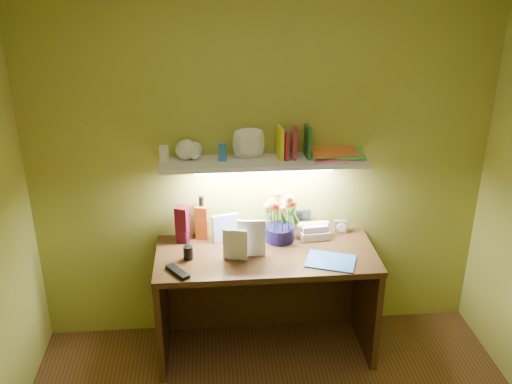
% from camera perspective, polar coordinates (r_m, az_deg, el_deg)
% --- Properties ---
extents(desk, '(1.40, 0.60, 0.75)m').
position_cam_1_polar(desk, '(3.84, 0.99, -11.00)').
color(desk, '#36190E').
rests_on(desk, ground).
extents(flower_bouquet, '(0.25, 0.25, 0.34)m').
position_cam_1_polar(flower_bouquet, '(3.72, 2.42, -2.45)').
color(flower_bouquet, '#0C0935').
rests_on(flower_bouquet, desk).
extents(telephone, '(0.20, 0.16, 0.11)m').
position_cam_1_polar(telephone, '(3.82, 5.78, -3.75)').
color(telephone, '#F5E5CE').
rests_on(telephone, desk).
extents(desk_clock, '(0.09, 0.05, 0.09)m').
position_cam_1_polar(desk_clock, '(3.92, 8.47, -3.40)').
color(desk_clock, silver).
rests_on(desk_clock, desk).
extents(whisky_bottle, '(0.09, 0.09, 0.30)m').
position_cam_1_polar(whisky_bottle, '(3.77, -5.43, -2.53)').
color(whisky_bottle, '#B04411').
rests_on(whisky_bottle, desk).
extents(whisky_box, '(0.10, 0.10, 0.25)m').
position_cam_1_polar(whisky_box, '(3.76, -7.34, -3.19)').
color(whisky_box, '#510B19').
rests_on(whisky_box, desk).
extents(pen_cup, '(0.08, 0.08, 0.15)m').
position_cam_1_polar(pen_cup, '(3.56, -6.82, -5.62)').
color(pen_cup, black).
rests_on(pen_cup, desk).
extents(art_card, '(0.18, 0.08, 0.18)m').
position_cam_1_polar(art_card, '(3.76, -3.02, -3.58)').
color(art_card, silver).
rests_on(art_card, desk).
extents(tv_remote, '(0.15, 0.19, 0.02)m').
position_cam_1_polar(tv_remote, '(3.45, -7.85, -7.89)').
color(tv_remote, black).
rests_on(tv_remote, desk).
extents(blue_folder, '(0.35, 0.31, 0.01)m').
position_cam_1_polar(blue_folder, '(3.57, 7.47, -6.86)').
color(blue_folder, blue).
rests_on(blue_folder, desk).
extents(desk_book_a, '(0.15, 0.06, 0.21)m').
position_cam_1_polar(desk_book_a, '(3.53, -3.34, -5.21)').
color(desk_book_a, silver).
rests_on(desk_book_a, desk).
extents(desk_book_b, '(0.18, 0.04, 0.25)m').
position_cam_1_polar(desk_book_b, '(3.55, -1.93, -4.63)').
color(desk_book_b, white).
rests_on(desk_book_b, desk).
extents(wall_shelf, '(1.30, 0.31, 0.23)m').
position_cam_1_polar(wall_shelf, '(3.56, 0.93, 3.55)').
color(wall_shelf, white).
rests_on(wall_shelf, ground).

